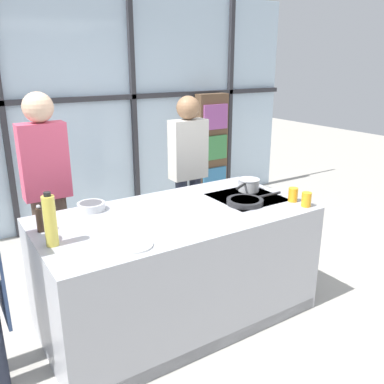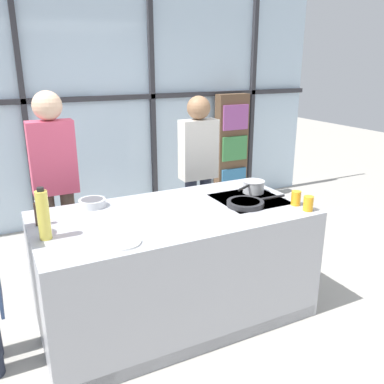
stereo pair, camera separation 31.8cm
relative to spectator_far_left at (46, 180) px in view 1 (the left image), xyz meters
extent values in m
plane|color=#ADA89E|center=(0.70, -0.94, -1.03)|extent=(18.00, 18.00, 0.00)
cube|color=silver|center=(0.70, 1.45, 0.37)|extent=(6.40, 0.04, 2.80)
cube|color=#2D2D33|center=(0.70, 1.40, 0.51)|extent=(6.40, 0.06, 0.06)
cube|color=#2D2D33|center=(-0.07, 1.40, 0.37)|extent=(0.06, 0.06, 2.80)
cube|color=#2D2D33|center=(1.47, 1.40, 0.37)|extent=(0.06, 0.06, 2.80)
cube|color=#2D2D33|center=(3.00, 1.40, 0.37)|extent=(0.06, 0.06, 2.80)
cube|color=brown|center=(2.59, 1.27, -0.26)|extent=(0.46, 0.16, 1.54)
cube|color=teal|center=(2.59, 1.18, -0.69)|extent=(0.39, 0.03, 0.34)
cube|color=#3D8447|center=(2.59, 1.18, -0.23)|extent=(0.39, 0.03, 0.34)
cube|color=#994C93|center=(2.59, 1.18, 0.21)|extent=(0.39, 0.03, 0.34)
cube|color=#A8AAB2|center=(0.70, -0.94, -0.58)|extent=(2.05, 1.05, 0.89)
cube|color=black|center=(1.38, -0.94, -0.14)|extent=(0.52, 0.52, 0.01)
cube|color=black|center=(0.70, -1.45, -0.98)|extent=(2.00, 0.03, 0.10)
cylinder|color=#38383D|center=(1.26, -1.07, -0.14)|extent=(0.13, 0.13, 0.01)
cylinder|color=#38383D|center=(1.51, -1.07, -0.14)|extent=(0.13, 0.13, 0.01)
cylinder|color=#38383D|center=(1.26, -0.82, -0.14)|extent=(0.13, 0.13, 0.01)
cylinder|color=#38383D|center=(1.51, -0.82, -0.14)|extent=(0.13, 0.13, 0.01)
cylinder|color=#47382D|center=(0.09, 0.00, -0.59)|extent=(0.12, 0.12, 0.87)
cylinder|color=#47382D|center=(-0.09, 0.00, -0.59)|extent=(0.12, 0.12, 0.87)
cube|color=#DB4C6B|center=(0.00, 0.00, 0.16)|extent=(0.38, 0.17, 0.63)
sphere|color=#D8AD8C|center=(0.00, 0.00, 0.60)|extent=(0.24, 0.24, 0.24)
cylinder|color=#232838|center=(1.49, 0.00, -0.61)|extent=(0.12, 0.12, 0.83)
cylinder|color=#232838|center=(1.31, 0.00, -0.61)|extent=(0.12, 0.12, 0.83)
cube|color=beige|center=(1.40, 0.00, 0.10)|extent=(0.38, 0.17, 0.59)
sphere|color=#8C6647|center=(1.40, 0.00, 0.51)|extent=(0.23, 0.23, 0.23)
cylinder|color=#232326|center=(1.26, -1.07, -0.12)|extent=(0.29, 0.29, 0.04)
cylinder|color=#B26B2D|center=(1.26, -1.07, -0.10)|extent=(0.23, 0.23, 0.01)
cylinder|color=#232326|center=(1.52, -1.07, -0.11)|extent=(0.23, 0.02, 0.02)
cylinder|color=silver|center=(1.51, -0.82, -0.08)|extent=(0.18, 0.18, 0.11)
cylinder|color=silver|center=(1.51, -0.82, -0.03)|extent=(0.19, 0.19, 0.01)
cylinder|color=black|center=(1.35, -0.90, -0.05)|extent=(0.15, 0.09, 0.02)
cylinder|color=white|center=(0.19, -1.29, -0.13)|extent=(0.24, 0.24, 0.01)
cylinder|color=silver|center=(0.19, -0.55, -0.11)|extent=(0.21, 0.21, 0.06)
cylinder|color=#4C4C51|center=(0.19, -0.55, -0.08)|extent=(0.17, 0.17, 0.01)
cylinder|color=#E0CC4C|center=(-0.22, -1.01, 0.02)|extent=(0.08, 0.08, 0.32)
cylinder|color=black|center=(-0.22, -1.01, 0.19)|extent=(0.04, 0.04, 0.02)
cylinder|color=#332319|center=(-0.23, -0.76, -0.06)|extent=(0.05, 0.05, 0.16)
sphere|color=#B2B2B7|center=(-0.23, -0.76, 0.04)|extent=(0.03, 0.03, 0.03)
cylinder|color=orange|center=(1.62, -1.37, -0.08)|extent=(0.07, 0.07, 0.11)
cylinder|color=orange|center=(1.62, -1.23, -0.08)|extent=(0.07, 0.07, 0.11)
camera|label=1|loc=(-0.73, -3.39, 0.95)|focal=38.00mm
camera|label=2|loc=(-0.45, -3.55, 0.95)|focal=38.00mm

